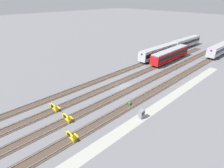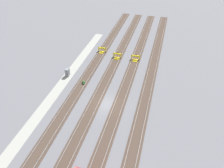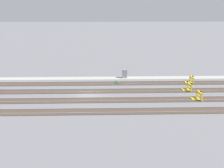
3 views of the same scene
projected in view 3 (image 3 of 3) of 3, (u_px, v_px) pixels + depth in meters
ground_plane at (88, 96)px, 39.37m from camera, size 400.00×400.00×0.00m
service_walkway at (92, 78)px, 49.03m from camera, size 54.00×2.00×0.01m
rail_track_nearest at (91, 84)px, 45.40m from camera, size 90.00×2.23×0.21m
rail_track_near_inner at (89, 91)px, 41.37m from camera, size 90.00×2.24×0.21m
rail_track_middle at (88, 100)px, 37.34m from camera, size 90.00×2.24×0.21m
rail_track_far_inner at (86, 111)px, 33.32m from camera, size 90.00×2.23×0.21m
bumper_stop_nearest_track at (190, 80)px, 45.73m from camera, size 1.35×2.00×1.22m
bumper_stop_near_inner_track at (188, 87)px, 41.66m from camera, size 1.34×2.00×1.22m
bumper_stop_middle_track at (198, 96)px, 37.63m from camera, size 1.38×2.01×1.22m
electrical_cabinet at (125, 74)px, 49.04m from camera, size 0.90×0.73×1.60m
weed_clump at (117, 83)px, 45.22m from camera, size 0.92×0.70×0.64m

